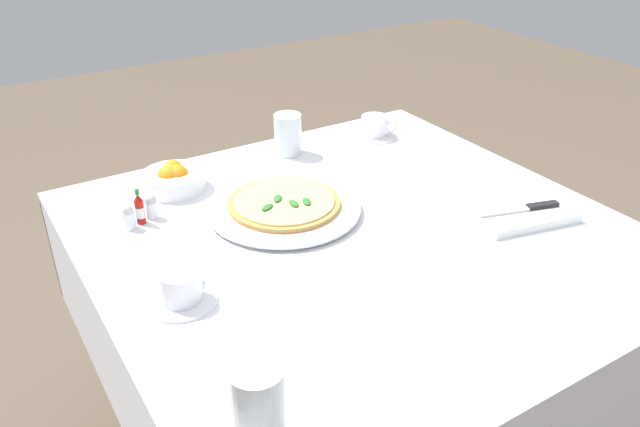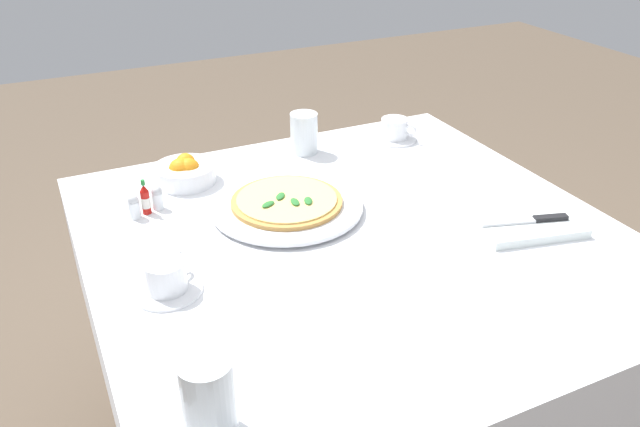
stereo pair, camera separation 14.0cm
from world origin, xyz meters
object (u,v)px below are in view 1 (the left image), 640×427
pizza_plate (284,208)px  pizza (284,203)px  napkin_folded (522,214)px  dinner_knife (522,209)px  citrus_bowl (174,179)px  water_glass_far_right (288,137)px  pepper_shaker (151,208)px  hot_sauce_bottle (140,209)px  water_glass_far_left (258,409)px  salt_shaker (129,218)px  coffee_cup_near_right (375,127)px  coffee_cup_near_left (180,288)px

pizza_plate → pizza: bearing=76.0°
napkin_folded → dinner_knife: size_ratio=1.26×
dinner_knife → citrus_bowl: citrus_bowl is taller
napkin_folded → citrus_bowl: size_ratio=1.62×
water_glass_far_right → citrus_bowl: (0.34, 0.04, -0.02)m
napkin_folded → pepper_shaker: size_ratio=4.31×
napkin_folded → pepper_shaker: bearing=-19.8°
pizza_plate → hot_sauce_bottle: size_ratio=4.16×
pizza → pepper_shaker: (0.26, -0.13, 0.00)m
water_glass_far_left → hot_sauce_bottle: bearing=-94.5°
water_glass_far_left → citrus_bowl: 0.81m
pepper_shaker → salt_shaker: bearing=19.7°
pizza_plate → water_glass_far_right: size_ratio=3.14×
salt_shaker → dinner_knife: bearing=151.2°
pizza → water_glass_far_right: water_glass_far_right is taller
citrus_bowl → salt_shaker: citrus_bowl is taller
napkin_folded → salt_shaker: (0.76, -0.42, 0.02)m
coffee_cup_near_right → pizza_plate: bearing=30.4°
water_glass_far_left → salt_shaker: (-0.02, -0.66, -0.03)m
coffee_cup_near_left → water_glass_far_left: (0.02, 0.36, 0.03)m
napkin_folded → dinner_knife: bearing=-4.5°
dinner_knife → pepper_shaker: pepper_shaker is taller
coffee_cup_near_right → pepper_shaker: bearing=9.9°
pizza_plate → coffee_cup_near_left: (0.32, 0.19, 0.02)m
pepper_shaker → citrus_bowl: bearing=-130.4°
pepper_shaker → pizza_plate: bearing=153.0°
hot_sauce_bottle → water_glass_far_left: bearing=85.5°
coffee_cup_near_left → water_glass_far_right: (-0.49, -0.48, 0.02)m
hot_sauce_bottle → salt_shaker: bearing=19.7°
coffee_cup_near_left → pepper_shaker: size_ratio=2.31×
water_glass_far_left → citrus_bowl: water_glass_far_left is taller
water_glass_far_left → napkin_folded: size_ratio=0.53×
pizza_plate → water_glass_far_left: water_glass_far_left is taller
coffee_cup_near_left → salt_shaker: (-0.00, -0.31, -0.00)m
dinner_knife → pepper_shaker: bearing=-15.4°
pizza → water_glass_far_right: bearing=-120.8°
pizza → salt_shaker: salt_shaker is taller
dinner_knife → salt_shaker: 0.86m
pizza → napkin_folded: bearing=145.5°
coffee_cup_near_right → salt_shaker: 0.77m
pepper_shaker → dinner_knife: bearing=148.1°
pepper_shaker → coffee_cup_near_left: bearing=80.1°
pizza → napkin_folded: 0.53m
water_glass_far_right → water_glass_far_left: bearing=58.4°
water_glass_far_right → salt_shaker: 0.52m
coffee_cup_near_right → hot_sauce_bottle: 0.74m
pizza_plate → coffee_cup_near_left: coffee_cup_near_left is taller
citrus_bowl → pepper_shaker: bearing=49.6°
pizza_plate → pepper_shaker: 0.30m
napkin_folded → pepper_shaker: pepper_shaker is taller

